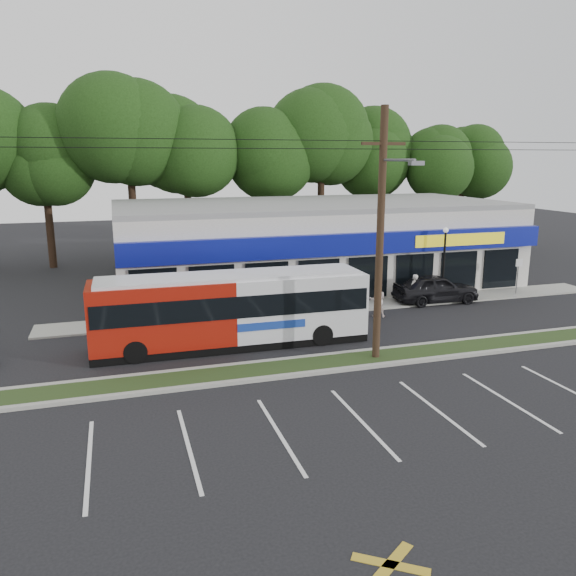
# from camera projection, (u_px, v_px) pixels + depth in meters

# --- Properties ---
(ground) EXTENTS (120.00, 120.00, 0.00)m
(ground) POSITION_uv_depth(u_px,v_px,m) (315.00, 376.00, 21.28)
(ground) COLOR black
(ground) RESTS_ON ground
(grass_strip) EXTENTS (40.00, 1.60, 0.12)m
(grass_strip) POSITION_uv_depth(u_px,v_px,m) (307.00, 365.00, 22.19)
(grass_strip) COLOR #293B18
(grass_strip) RESTS_ON ground
(curb_south) EXTENTS (40.00, 0.25, 0.14)m
(curb_south) POSITION_uv_depth(u_px,v_px,m) (314.00, 373.00, 21.40)
(curb_south) COLOR #9E9E93
(curb_south) RESTS_ON ground
(curb_north) EXTENTS (40.00, 0.25, 0.14)m
(curb_north) POSITION_uv_depth(u_px,v_px,m) (300.00, 358.00, 22.98)
(curb_north) COLOR #9E9E93
(curb_north) RESTS_ON ground
(sidewalk) EXTENTS (32.00, 2.20, 0.10)m
(sidewalk) POSITION_uv_depth(u_px,v_px,m) (345.00, 306.00, 31.08)
(sidewalk) COLOR #9E9E93
(sidewalk) RESTS_ON ground
(strip_mall) EXTENTS (25.00, 12.55, 5.30)m
(strip_mall) POSITION_uv_depth(u_px,v_px,m) (312.00, 242.00, 37.08)
(strip_mall) COLOR beige
(strip_mall) RESTS_ON ground
(utility_pole) EXTENTS (50.00, 2.77, 10.00)m
(utility_pole) POSITION_uv_depth(u_px,v_px,m) (377.00, 228.00, 21.74)
(utility_pole) COLOR black
(utility_pole) RESTS_ON ground
(lamp_post) EXTENTS (0.30, 0.30, 4.25)m
(lamp_post) POSITION_uv_depth(u_px,v_px,m) (444.00, 255.00, 32.04)
(lamp_post) COLOR black
(lamp_post) RESTS_ON ground
(sign_post) EXTENTS (0.45, 0.10, 2.23)m
(sign_post) POSITION_uv_depth(u_px,v_px,m) (518.00, 270.00, 33.52)
(sign_post) COLOR #59595E
(sign_post) RESTS_ON ground
(tree_line) EXTENTS (46.76, 6.76, 11.83)m
(tree_line) POSITION_uv_depth(u_px,v_px,m) (252.00, 154.00, 44.73)
(tree_line) COLOR black
(tree_line) RESTS_ON ground
(metrobus) EXTENTS (11.97, 2.71, 3.21)m
(metrobus) POSITION_uv_depth(u_px,v_px,m) (232.00, 308.00, 24.43)
(metrobus) COLOR #9C170C
(metrobus) RESTS_ON ground
(car_dark) EXTENTS (4.95, 2.19, 1.66)m
(car_dark) POSITION_uv_depth(u_px,v_px,m) (436.00, 288.00, 31.99)
(car_dark) COLOR black
(car_dark) RESTS_ON ground
(pedestrian_a) EXTENTS (0.75, 0.67, 1.73)m
(pedestrian_a) POSITION_uv_depth(u_px,v_px,m) (414.00, 289.00, 31.53)
(pedestrian_a) COLOR beige
(pedestrian_a) RESTS_ON ground
(pedestrian_b) EXTENTS (1.06, 0.95, 1.80)m
(pedestrian_b) POSITION_uv_depth(u_px,v_px,m) (377.00, 300.00, 29.07)
(pedestrian_b) COLOR beige
(pedestrian_b) RESTS_ON ground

